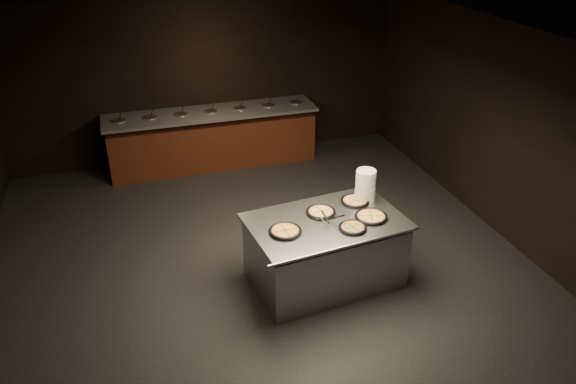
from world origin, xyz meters
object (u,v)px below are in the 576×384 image
at_px(pan_veggie_whole, 285,231).
at_px(pan_cheese_whole, 321,212).
at_px(plate_stack, 365,185).
at_px(serving_counter, 325,252).

distance_m(pan_veggie_whole, pan_cheese_whole, 0.62).
bearing_deg(pan_veggie_whole, pan_cheese_whole, 28.10).
height_order(plate_stack, pan_veggie_whole, plate_stack).
bearing_deg(pan_cheese_whole, pan_veggie_whole, -151.90).
xyz_separation_m(serving_counter, pan_veggie_whole, (-0.55, -0.12, 0.48)).
distance_m(serving_counter, pan_veggie_whole, 0.74).
height_order(serving_counter, pan_veggie_whole, pan_veggie_whole).
distance_m(serving_counter, pan_cheese_whole, 0.51).
relative_size(plate_stack, pan_veggie_whole, 1.04).
bearing_deg(pan_veggie_whole, serving_counter, 12.01).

